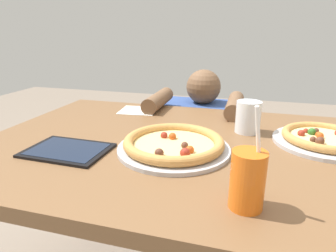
% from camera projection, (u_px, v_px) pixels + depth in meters
% --- Properties ---
extents(dining_table, '(1.28, 0.89, 0.75)m').
position_uv_depth(dining_table, '(179.00, 172.00, 0.96)').
color(dining_table, brown).
rests_on(dining_table, ground).
extents(pizza_near, '(0.34, 0.34, 0.04)m').
position_uv_depth(pizza_near, '(175.00, 145.00, 0.86)').
color(pizza_near, '#B7B7BC').
rests_on(pizza_near, dining_table).
extents(pizza_far, '(0.31, 0.31, 0.04)m').
position_uv_depth(pizza_far, '(324.00, 139.00, 0.91)').
color(pizza_far, '#B7B7BC').
rests_on(pizza_far, dining_table).
extents(drink_cup_colored, '(0.07, 0.07, 0.22)m').
position_uv_depth(drink_cup_colored, '(248.00, 180.00, 0.57)').
color(drink_cup_colored, orange).
rests_on(drink_cup_colored, dining_table).
extents(water_cup_clear, '(0.09, 0.09, 0.11)m').
position_uv_depth(water_cup_clear, '(248.00, 117.00, 1.00)').
color(water_cup_clear, silver).
rests_on(water_cup_clear, dining_table).
extents(paper_napkin, '(0.17, 0.16, 0.00)m').
position_uv_depth(paper_napkin, '(138.00, 111.00, 1.29)').
color(paper_napkin, white).
rests_on(paper_napkin, dining_table).
extents(tablet, '(0.24, 0.18, 0.01)m').
position_uv_depth(tablet, '(68.00, 150.00, 0.86)').
color(tablet, black).
rests_on(tablet, dining_table).
extents(diner_seated, '(0.42, 0.53, 0.90)m').
position_uv_depth(diner_seated, '(200.00, 159.00, 1.62)').
color(diner_seated, '#333847').
rests_on(diner_seated, ground).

